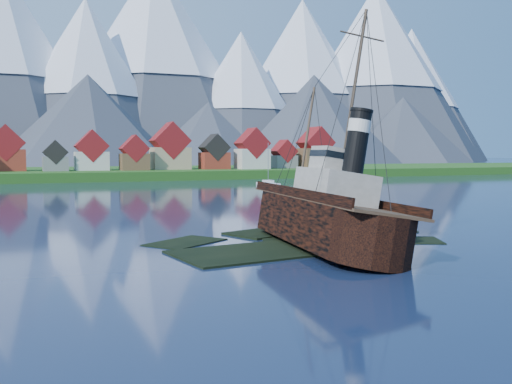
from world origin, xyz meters
name	(u,v)px	position (x,y,z in m)	size (l,w,h in m)	color
ground	(290,246)	(0.00, 0.00, 0.00)	(1400.00, 1400.00, 0.00)	#172442
shoal	(296,245)	(1.78, 2.15, -0.35)	(31.71, 21.24, 1.14)	black
shore_bank	(93,177)	(0.00, 170.00, 0.00)	(600.00, 80.00, 3.20)	#244E16
seawall	(107,182)	(0.00, 132.00, 0.00)	(600.00, 2.50, 2.00)	#3F3D38
mountains	(48,60)	(-0.79, 481.26, 89.34)	(965.00, 340.00, 205.00)	#2D333D
tugboat_wreck	(313,214)	(2.65, 0.26, 3.02)	(7.05, 30.39, 24.08)	black
sailboat_d	(345,185)	(58.37, 86.09, 0.26)	(6.12, 8.07, 11.24)	silver
sailboat_e	(268,184)	(39.15, 95.21, 0.27)	(2.90, 10.75, 12.41)	silver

